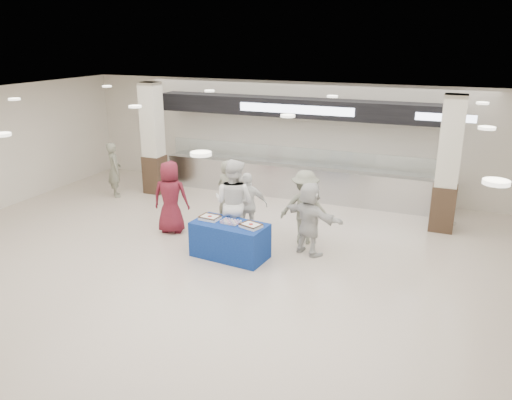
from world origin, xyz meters
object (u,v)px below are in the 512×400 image
at_px(chef_short, 248,205).
at_px(soldier_bg, 114,170).
at_px(sheet_cake_left, 210,217).
at_px(civilian_maroon, 171,197).
at_px(cupcake_tray, 231,222).
at_px(soldier_a, 229,197).
at_px(sheet_cake_right, 251,225).
at_px(chef_tall, 234,203).
at_px(soldier_b, 305,207).
at_px(civilian_white, 309,219).
at_px(display_table, 230,240).

xyz_separation_m(chef_short, soldier_bg, (-4.75, 1.38, 0.03)).
height_order(sheet_cake_left, chef_short, chef_short).
relative_size(civilian_maroon, soldier_bg, 1.09).
bearing_deg(cupcake_tray, soldier_bg, 152.45).
xyz_separation_m(sheet_cake_left, soldier_a, (-0.14, 1.21, 0.08)).
bearing_deg(soldier_bg, cupcake_tray, -164.63).
xyz_separation_m(sheet_cake_right, civilian_maroon, (-2.37, 0.81, 0.06)).
xyz_separation_m(soldier_a, chef_tall, (0.43, -0.63, 0.10)).
bearing_deg(chef_short, chef_tall, 54.66).
bearing_deg(soldier_b, chef_short, -4.95).
distance_m(soldier_a, civilian_white, 2.15).
bearing_deg(chef_tall, soldier_bg, -15.68).
distance_m(sheet_cake_left, civilian_white, 2.09).
bearing_deg(soldier_a, civilian_maroon, 38.35).
bearing_deg(civilian_white, soldier_bg, 8.14).
xyz_separation_m(sheet_cake_left, sheet_cake_right, (0.98, -0.10, -0.00)).
xyz_separation_m(display_table, soldier_a, (-0.62, 1.27, 0.50)).
xyz_separation_m(display_table, soldier_bg, (-4.83, 2.55, 0.41)).
bearing_deg(chef_tall, soldier_a, -49.10).
xyz_separation_m(soldier_a, civilian_white, (2.10, -0.49, -0.08)).
bearing_deg(soldier_a, soldier_bg, -0.36).
height_order(civilian_maroon, civilian_white, civilian_maroon).
relative_size(display_table, civilian_white, 0.98).
distance_m(cupcake_tray, soldier_a, 1.40).
bearing_deg(chef_tall, civilian_white, -168.56).
bearing_deg(civilian_maroon, cupcake_tray, 143.74).
bearing_deg(chef_short, soldier_b, 163.47).
distance_m(sheet_cake_right, soldier_b, 1.55).
bearing_deg(sheet_cake_right, soldier_bg, 154.08).
bearing_deg(soldier_bg, chef_tall, -159.45).
height_order(sheet_cake_left, sheet_cake_right, same).
height_order(civilian_white, soldier_bg, civilian_white).
bearing_deg(civilian_maroon, display_table, 143.06).
bearing_deg(sheet_cake_right, soldier_a, 130.48).
height_order(sheet_cake_left, chef_tall, chef_tall).
relative_size(soldier_a, chef_short, 1.14).
relative_size(soldier_a, soldier_bg, 1.11).
height_order(chef_tall, soldier_bg, chef_tall).
distance_m(cupcake_tray, civilian_white, 1.65).
xyz_separation_m(cupcake_tray, soldier_bg, (-4.85, 2.53, 0.01)).
relative_size(sheet_cake_left, civilian_white, 0.27).
xyz_separation_m(sheet_cake_right, chef_tall, (-0.69, 0.68, 0.18)).
height_order(display_table, soldier_bg, soldier_bg).
distance_m(display_table, sheet_cake_right, 0.65).
xyz_separation_m(cupcake_tray, civilian_white, (1.46, 0.76, 0.01)).
relative_size(sheet_cake_right, soldier_b, 0.28).
distance_m(civilian_maroon, civilian_white, 3.35).
distance_m(civilian_maroon, soldier_bg, 3.46).
height_order(display_table, soldier_b, soldier_b).
height_order(sheet_cake_right, soldier_b, soldier_b).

